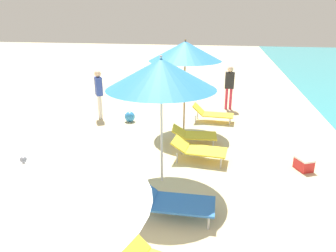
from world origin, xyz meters
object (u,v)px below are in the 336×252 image
umbrella_nearest (27,183)px  umbrella_farthest (185,51)px  umbrella_second (161,74)px  lounger_second_shoreside (199,149)px  lounger_second_inland (172,201)px  lounger_farthest_inland (194,134)px  person_walking_near (230,83)px  lounger_farthest_shoreside (212,113)px  beach_ball (130,117)px  person_walking_mid (99,89)px  cooler_box (304,164)px

umbrella_nearest → umbrella_farthest: (0.30, 7.45, 0.37)m
umbrella_second → lounger_second_shoreside: size_ratio=1.96×
lounger_second_inland → lounger_farthest_inland: bearing=88.4°
lounger_farthest_inland → person_walking_near: size_ratio=0.77×
person_walking_near → umbrella_second: bearing=-11.1°
lounger_second_inland → umbrella_second: bearing=108.6°
lounger_second_inland → lounger_farthest_shoreside: bearing=84.4°
umbrella_second → beach_ball: bearing=117.4°
umbrella_nearest → lounger_farthest_shoreside: bearing=82.2°
umbrella_nearest → umbrella_second: size_ratio=0.86×
person_walking_mid → beach_ball: (1.18, -0.18, -0.90)m
lounger_farthest_inland → person_walking_near: person_walking_near is taller
umbrella_nearest → lounger_farthest_shoreside: size_ratio=1.69×
umbrella_farthest → person_walking_near: bearing=63.2°
cooler_box → beach_ball: 5.97m
lounger_second_inland → beach_ball: size_ratio=4.17×
umbrella_nearest → person_walking_mid: (-2.91, 8.12, -1.11)m
umbrella_second → cooler_box: umbrella_second is taller
umbrella_nearest → person_walking_mid: bearing=109.7°
umbrella_farthest → lounger_farthest_inland: (0.46, -1.13, -2.26)m
umbrella_nearest → lounger_farthest_inland: (0.76, 6.32, -1.89)m
umbrella_second → umbrella_nearest: bearing=-94.2°
umbrella_nearest → person_walking_mid: umbrella_nearest is taller
umbrella_farthest → beach_ball: 3.16m
umbrella_nearest → lounger_farthest_inland: bearing=83.1°
lounger_second_inland → lounger_farthest_inland: lounger_second_inland is taller
lounger_farthest_inland → lounger_farthest_shoreside: bearing=73.7°
lounger_second_inland → person_walking_near: person_walking_near is taller
lounger_farthest_shoreside → beach_ball: (-2.89, -0.55, -0.13)m
umbrella_second → lounger_farthest_inland: size_ratio=2.10×
lounger_farthest_shoreside → beach_ball: size_ratio=3.85×
umbrella_farthest → person_walking_near: (1.41, 2.79, -1.50)m
umbrella_farthest → person_walking_near: umbrella_farthest is taller
person_walking_near → lounger_farthest_inland: bearing=-11.9°
lounger_farthest_shoreside → person_walking_mid: 4.16m
lounger_farthest_shoreside → cooler_box: (2.43, -3.26, -0.16)m
umbrella_second → lounger_second_inland: 2.52m
umbrella_second → lounger_farthest_shoreside: umbrella_second is taller
beach_ball → umbrella_nearest: bearing=-77.7°
umbrella_second → beach_ball: 4.96m
lounger_second_shoreside → lounger_farthest_shoreside: bearing=91.7°
umbrella_second → umbrella_farthest: umbrella_farthest is taller
umbrella_second → lounger_farthest_shoreside: 5.02m
lounger_farthest_inland → person_walking_mid: size_ratio=0.76×
lounger_farthest_shoreside → person_walking_near: person_walking_near is taller
lounger_second_inland → beach_ball: bearing=114.1°
lounger_second_inland → person_walking_mid: bearing=122.9°
lounger_second_shoreside → cooler_box: lounger_second_shoreside is taller
umbrella_nearest → cooler_box: 6.66m
beach_ball → lounger_farthest_shoreside: bearing=10.7°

